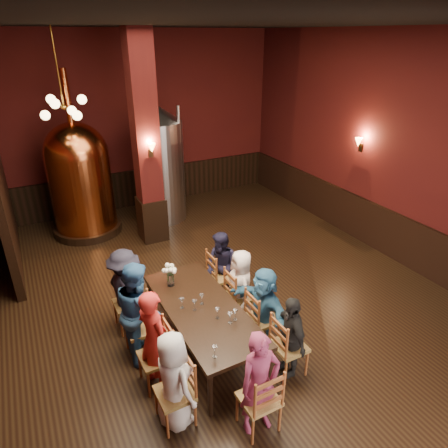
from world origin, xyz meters
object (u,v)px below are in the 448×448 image
person_0 (174,380)px  copper_kettle (80,178)px  dining_table (202,311)px  person_1 (154,340)px  rose_vase (170,272)px  person_2 (139,310)px  steel_vessel (160,164)px

person_0 → copper_kettle: size_ratio=0.36×
dining_table → person_0: size_ratio=1.81×
dining_table → person_1: size_ratio=1.60×
dining_table → rose_vase: size_ratio=6.28×
copper_kettle → person_2: bearing=-90.7°
dining_table → person_2: (-0.85, 0.32, 0.09)m
dining_table → copper_kettle: size_ratio=0.65×
person_2 → rose_vase: size_ratio=4.06×
person_1 → steel_vessel: 5.58m
dining_table → person_0: (-0.84, -1.01, -0.02)m
steel_vessel → rose_vase: steel_vessel is taller
person_1 → steel_vessel: (1.95, 5.18, 0.69)m
person_0 → person_2: 1.33m
steel_vessel → person_1: bearing=-110.6°
rose_vase → steel_vessel: bearing=72.3°
person_0 → steel_vessel: (1.94, 5.85, 0.78)m
person_1 → steel_vessel: size_ratio=0.52×
copper_kettle → rose_vase: 4.23m
person_0 → rose_vase: person_0 is taller
dining_table → steel_vessel: bearing=76.6°
copper_kettle → person_0: bearing=-90.4°
person_0 → person_2: (-0.01, 1.33, 0.11)m
steel_vessel → copper_kettle: bearing=177.7°
person_0 → dining_table: bearing=-51.8°
person_0 → person_1: 0.68m
dining_table → person_0: bearing=-130.4°
copper_kettle → steel_vessel: size_ratio=1.29×
dining_table → copper_kettle: (-0.80, 4.92, 0.67)m
copper_kettle → steel_vessel: 1.90m
dining_table → rose_vase: 0.83m
steel_vessel → person_0: bearing=-108.4°
person_2 → steel_vessel: steel_vessel is taller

